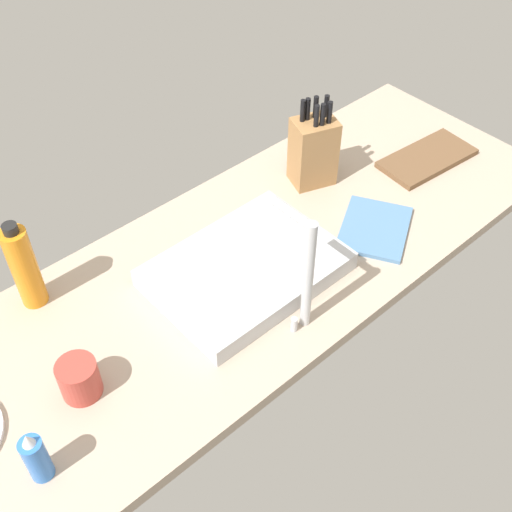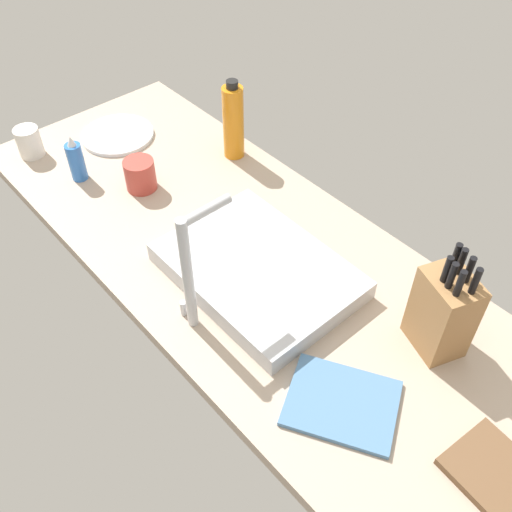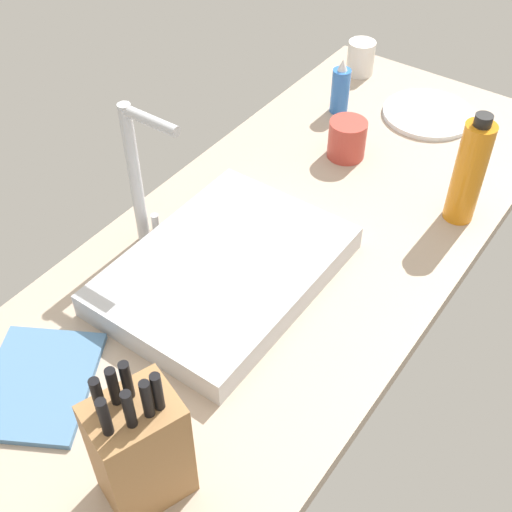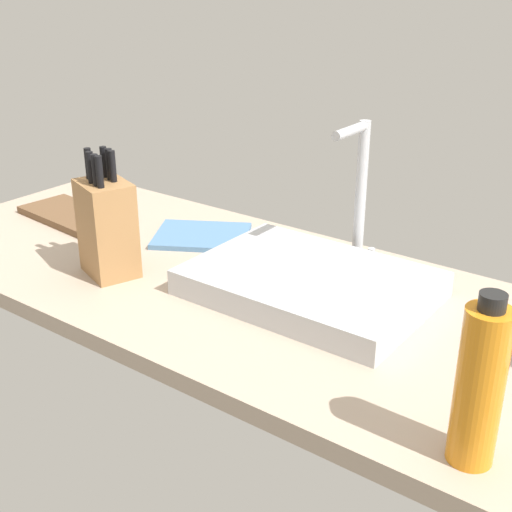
{
  "view_description": "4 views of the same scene",
  "coord_description": "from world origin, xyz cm",
  "px_view_note": "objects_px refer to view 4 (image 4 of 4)",
  "views": [
    {
      "loc": [
        73.52,
        87.57,
        122.96
      ],
      "look_at": [
        -0.67,
        4.82,
        10.37
      ],
      "focal_mm": 45.47,
      "sensor_mm": 36.0,
      "label": 1
    },
    {
      "loc": [
        -69.49,
        66.49,
        108.17
      ],
      "look_at": [
        2.91,
        2.92,
        9.64
      ],
      "focal_mm": 40.58,
      "sensor_mm": 36.0,
      "label": 2
    },
    {
      "loc": [
        -67.09,
        -52.85,
        96.0
      ],
      "look_at": [
        3.58,
        -2.17,
        11.32
      ],
      "focal_mm": 47.16,
      "sensor_mm": 36.0,
      "label": 3
    },
    {
      "loc": [
        65.05,
        -100.09,
        64.52
      ],
      "look_at": [
        -5.54,
        -4.99,
        13.13
      ],
      "focal_mm": 47.73,
      "sensor_mm": 36.0,
      "label": 4
    }
  ],
  "objects_px": {
    "knife_block": "(107,226)",
    "water_bottle": "(480,386)",
    "dish_towel": "(202,236)",
    "faucet": "(359,185)",
    "cutting_board": "(73,216)",
    "sink_basin": "(310,283)"
  },
  "relations": [
    {
      "from": "sink_basin",
      "to": "water_bottle",
      "type": "distance_m",
      "value": 0.52
    },
    {
      "from": "faucet",
      "to": "dish_towel",
      "type": "height_order",
      "value": "faucet"
    },
    {
      "from": "water_bottle",
      "to": "sink_basin",
      "type": "bearing_deg",
      "value": 146.7
    },
    {
      "from": "cutting_board",
      "to": "dish_towel",
      "type": "distance_m",
      "value": 0.37
    },
    {
      "from": "knife_block",
      "to": "cutting_board",
      "type": "height_order",
      "value": "knife_block"
    },
    {
      "from": "water_bottle",
      "to": "dish_towel",
      "type": "relative_size",
      "value": 1.12
    },
    {
      "from": "knife_block",
      "to": "dish_towel",
      "type": "relative_size",
      "value": 1.21
    },
    {
      "from": "cutting_board",
      "to": "dish_towel",
      "type": "relative_size",
      "value": 1.36
    },
    {
      "from": "knife_block",
      "to": "water_bottle",
      "type": "bearing_deg",
      "value": 11.55
    },
    {
      "from": "faucet",
      "to": "cutting_board",
      "type": "bearing_deg",
      "value": -165.61
    },
    {
      "from": "faucet",
      "to": "cutting_board",
      "type": "xyz_separation_m",
      "value": [
        -0.72,
        -0.18,
        -0.17
      ]
    },
    {
      "from": "cutting_board",
      "to": "water_bottle",
      "type": "bearing_deg",
      "value": -14.03
    },
    {
      "from": "knife_block",
      "to": "water_bottle",
      "type": "distance_m",
      "value": 0.84
    },
    {
      "from": "water_bottle",
      "to": "dish_towel",
      "type": "height_order",
      "value": "water_bottle"
    },
    {
      "from": "cutting_board",
      "to": "faucet",
      "type": "bearing_deg",
      "value": 14.39
    },
    {
      "from": "faucet",
      "to": "water_bottle",
      "type": "height_order",
      "value": "faucet"
    },
    {
      "from": "sink_basin",
      "to": "water_bottle",
      "type": "bearing_deg",
      "value": -33.3
    },
    {
      "from": "water_bottle",
      "to": "dish_towel",
      "type": "distance_m",
      "value": 0.9
    },
    {
      "from": "faucet",
      "to": "dish_towel",
      "type": "xyz_separation_m",
      "value": [
        -0.37,
        -0.09,
        -0.17
      ]
    },
    {
      "from": "dish_towel",
      "to": "water_bottle",
      "type": "bearing_deg",
      "value": -25.67
    },
    {
      "from": "cutting_board",
      "to": "water_bottle",
      "type": "xyz_separation_m",
      "value": [
        1.16,
        -0.29,
        0.11
      ]
    },
    {
      "from": "sink_basin",
      "to": "knife_block",
      "type": "bearing_deg",
      "value": -157.65
    }
  ]
}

